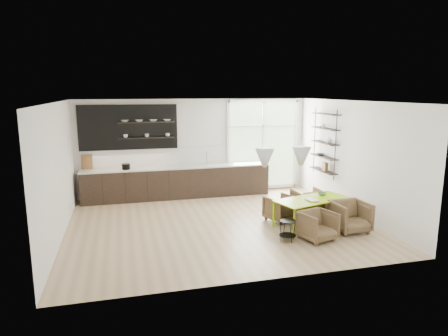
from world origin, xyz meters
TOP-DOWN VIEW (x-y plane):
  - room at (0.58, 1.10)m, footprint 7.02×6.01m
  - kitchen_run at (-0.69, 2.69)m, footprint 5.54×0.69m
  - right_shelving at (3.36, 1.17)m, footprint 0.26×1.22m
  - dining_table at (2.10, -0.65)m, footprint 1.93×1.27m
  - armchair_back_left at (1.53, -0.13)m, footprint 0.86×0.87m
  - armchair_back_right at (2.39, 0.14)m, footprint 0.71×0.73m
  - armchair_front_left at (1.79, -1.53)m, footprint 0.83×0.84m
  - armchair_front_right at (2.75, -1.24)m, footprint 0.78×0.80m
  - wire_stool at (1.15, -1.43)m, footprint 0.36×0.36m
  - table_book at (1.91, -0.81)m, footprint 0.28×0.34m
  - table_bowl at (2.50, -0.38)m, footprint 0.22×0.22m

SIDE VIEW (x-z plane):
  - wire_stool at x=1.15m, z-range 0.06..0.51m
  - armchair_back_left at x=1.53m, z-range 0.00..0.62m
  - armchair_front_left at x=1.79m, z-range 0.00..0.62m
  - armchair_back_right at x=2.39m, z-range 0.00..0.66m
  - armchair_front_right at x=2.75m, z-range 0.00..0.70m
  - kitchen_run at x=-0.69m, z-range -0.78..1.97m
  - dining_table at x=2.10m, z-range 0.28..0.93m
  - table_book at x=1.91m, z-range 0.65..0.68m
  - table_bowl at x=2.50m, z-range 0.65..0.71m
  - room at x=0.58m, z-range 0.00..2.92m
  - right_shelving at x=3.36m, z-range 0.70..2.60m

